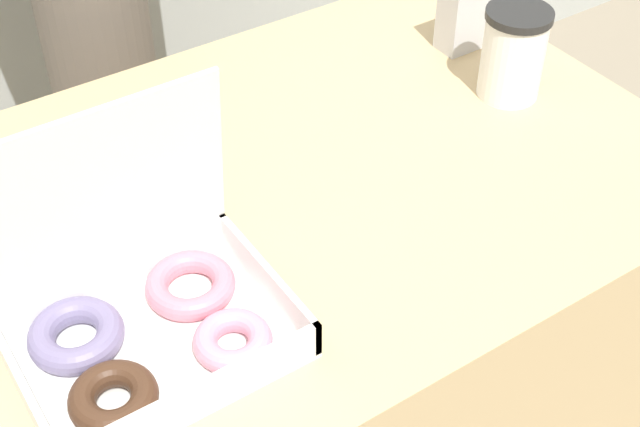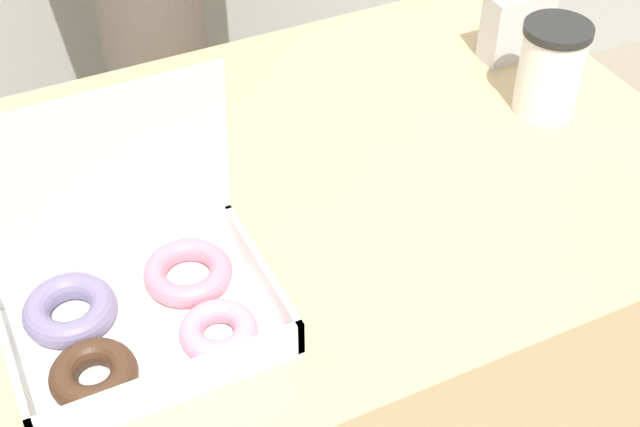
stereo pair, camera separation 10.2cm
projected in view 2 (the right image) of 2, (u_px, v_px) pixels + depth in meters
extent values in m
cube|color=tan|center=(306.00, 348.00, 1.45)|extent=(1.10, 0.75, 0.71)
cube|color=white|center=(145.00, 331.00, 1.00)|extent=(0.30, 0.22, 0.01)
cube|color=white|center=(11.00, 360.00, 0.94)|extent=(0.01, 0.22, 0.05)
cube|color=white|center=(262.00, 275.00, 1.03)|extent=(0.01, 0.22, 0.05)
cube|color=white|center=(173.00, 384.00, 0.92)|extent=(0.30, 0.01, 0.05)
cube|color=white|center=(116.00, 256.00, 1.06)|extent=(0.30, 0.01, 0.05)
cube|color=white|center=(99.00, 173.00, 0.97)|extent=(0.30, 0.03, 0.22)
torus|color=#422819|center=(94.00, 375.00, 0.94)|extent=(0.11, 0.11, 0.03)
torus|color=slate|center=(70.00, 310.00, 1.00)|extent=(0.11, 0.11, 0.03)
torus|color=pink|center=(218.00, 331.00, 0.98)|extent=(0.11, 0.11, 0.03)
torus|color=pink|center=(188.00, 273.00, 1.05)|extent=(0.13, 0.13, 0.03)
cylinder|color=white|center=(550.00, 72.00, 1.29)|extent=(0.09, 0.09, 0.13)
cylinder|color=black|center=(559.00, 30.00, 1.24)|extent=(0.10, 0.10, 0.01)
cube|color=silver|center=(517.00, 25.00, 1.41)|extent=(0.11, 0.05, 0.11)
cylinder|color=#665B51|center=(162.00, 88.00, 1.80)|extent=(0.20, 0.20, 0.95)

